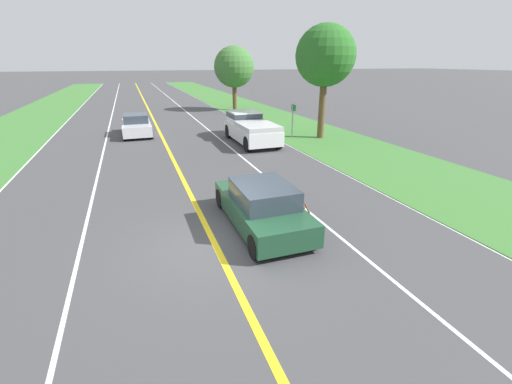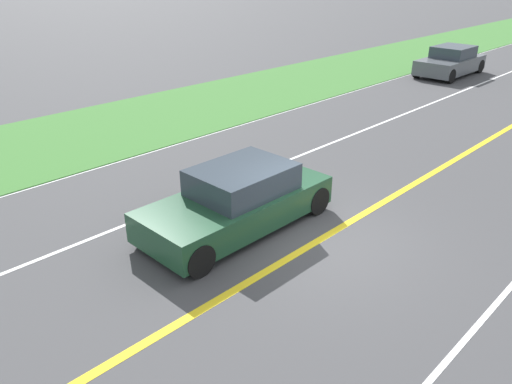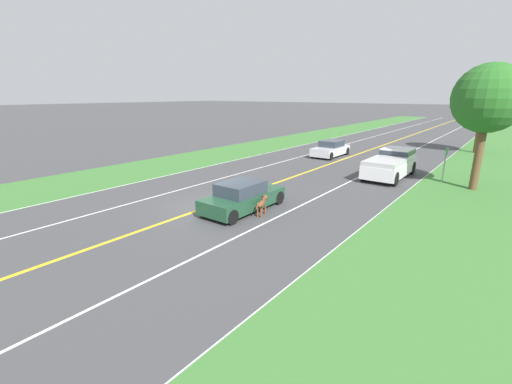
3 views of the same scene
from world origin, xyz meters
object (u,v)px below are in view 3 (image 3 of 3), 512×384
at_px(roadside_tree_right_near, 489,99).
at_px(street_sign, 445,160).
at_px(roadside_tree_right_far, 483,107).
at_px(pickup_truck, 391,163).
at_px(dog, 262,203).
at_px(oncoming_car, 331,149).
at_px(ego_car, 243,197).

height_order(roadside_tree_right_near, street_sign, roadside_tree_right_near).
distance_m(roadside_tree_right_far, street_sign, 14.73).
bearing_deg(pickup_truck, street_sign, 6.96).
relative_size(dog, pickup_truck, 0.24).
xyz_separation_m(dog, pickup_truck, (2.31, 11.13, 0.36)).
relative_size(roadside_tree_right_far, street_sign, 2.83).
bearing_deg(pickup_truck, oncoming_car, 143.87).
distance_m(oncoming_car, street_sign, 10.68).
xyz_separation_m(ego_car, roadside_tree_right_far, (6.81, 25.98, 3.56)).
bearing_deg(roadside_tree_right_far, street_sign, -91.21).
relative_size(roadside_tree_right_near, street_sign, 3.14).
distance_m(roadside_tree_right_near, street_sign, 4.08).
bearing_deg(roadside_tree_right_near, dog, -123.30).
relative_size(ego_car, oncoming_car, 1.03).
bearing_deg(ego_car, pickup_truck, 72.83).
bearing_deg(oncoming_car, roadside_tree_right_far, -134.94).
bearing_deg(oncoming_car, street_sign, 155.29).
bearing_deg(pickup_truck, dog, -101.75).
bearing_deg(dog, street_sign, 51.12).
bearing_deg(roadside_tree_right_near, street_sign, 156.96).
height_order(roadside_tree_right_far, street_sign, roadside_tree_right_far).
xyz_separation_m(roadside_tree_right_near, street_sign, (-1.70, 0.72, -3.64)).
bearing_deg(roadside_tree_right_near, oncoming_car, 155.53).
relative_size(ego_car, roadside_tree_right_far, 0.70).
distance_m(pickup_truck, roadside_tree_right_far, 15.56).
height_order(ego_car, oncoming_car, oncoming_car).
height_order(dog, roadside_tree_right_far, roadside_tree_right_far).
bearing_deg(oncoming_car, ego_car, 101.20).
bearing_deg(pickup_truck, ego_car, -107.17).
bearing_deg(ego_car, roadside_tree_right_near, 52.77).
xyz_separation_m(ego_car, street_sign, (6.51, 11.53, 0.76)).
bearing_deg(ego_car, oncoming_car, 101.20).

